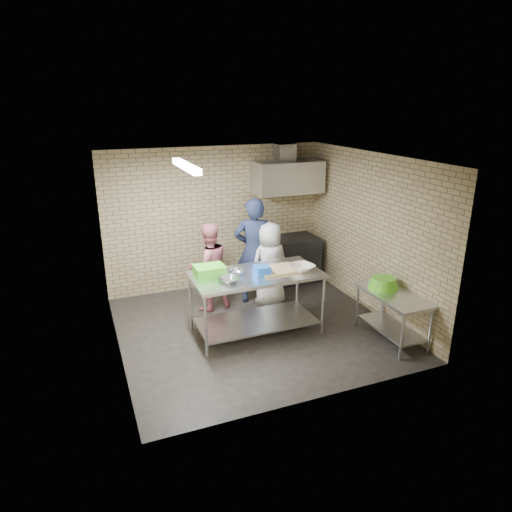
% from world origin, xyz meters
% --- Properties ---
extents(floor, '(4.20, 4.20, 0.00)m').
position_xyz_m(floor, '(0.00, 0.00, 0.00)').
color(floor, black).
rests_on(floor, ground).
extents(ceiling, '(4.20, 4.20, 0.00)m').
position_xyz_m(ceiling, '(0.00, 0.00, 2.70)').
color(ceiling, black).
rests_on(ceiling, ground).
extents(back_wall, '(4.20, 0.06, 2.70)m').
position_xyz_m(back_wall, '(0.00, 2.00, 1.35)').
color(back_wall, tan).
rests_on(back_wall, ground).
extents(front_wall, '(4.20, 0.06, 2.70)m').
position_xyz_m(front_wall, '(0.00, -2.00, 1.35)').
color(front_wall, tan).
rests_on(front_wall, ground).
extents(left_wall, '(0.06, 4.00, 2.70)m').
position_xyz_m(left_wall, '(-2.10, 0.00, 1.35)').
color(left_wall, tan).
rests_on(left_wall, ground).
extents(right_wall, '(0.06, 4.00, 2.70)m').
position_xyz_m(right_wall, '(2.10, 0.00, 1.35)').
color(right_wall, tan).
rests_on(right_wall, ground).
extents(prep_table, '(1.97, 0.99, 0.99)m').
position_xyz_m(prep_table, '(-0.02, -0.11, 0.49)').
color(prep_table, silver).
rests_on(prep_table, floor).
extents(side_counter, '(0.60, 1.20, 0.75)m').
position_xyz_m(side_counter, '(1.80, -1.10, 0.38)').
color(side_counter, silver).
rests_on(side_counter, floor).
extents(stove, '(1.20, 0.70, 0.90)m').
position_xyz_m(stove, '(1.35, 1.65, 0.45)').
color(stove, black).
rests_on(stove, floor).
extents(range_hood, '(1.30, 0.60, 0.60)m').
position_xyz_m(range_hood, '(1.35, 1.70, 2.10)').
color(range_hood, silver).
rests_on(range_hood, back_wall).
extents(hood_duct, '(0.35, 0.30, 0.30)m').
position_xyz_m(hood_duct, '(1.35, 1.85, 2.55)').
color(hood_duct, '#A5A8AD').
rests_on(hood_duct, back_wall).
extents(wall_shelf, '(0.80, 0.20, 0.04)m').
position_xyz_m(wall_shelf, '(1.65, 1.89, 1.92)').
color(wall_shelf, '#3F2B19').
rests_on(wall_shelf, back_wall).
extents(fluorescent_fixture, '(0.10, 1.25, 0.08)m').
position_xyz_m(fluorescent_fixture, '(-1.00, 0.00, 2.64)').
color(fluorescent_fixture, white).
rests_on(fluorescent_fixture, ceiling).
extents(green_crate, '(0.44, 0.33, 0.18)m').
position_xyz_m(green_crate, '(-0.72, 0.01, 1.08)').
color(green_crate, green).
rests_on(green_crate, prep_table).
extents(blue_tub, '(0.22, 0.22, 0.14)m').
position_xyz_m(blue_tub, '(0.03, -0.21, 1.06)').
color(blue_tub, blue).
rests_on(blue_tub, prep_table).
extents(cutting_board, '(0.60, 0.46, 0.03)m').
position_xyz_m(cutting_board, '(0.33, -0.13, 1.00)').
color(cutting_board, tan).
rests_on(cutting_board, prep_table).
extents(mixing_bowl_a, '(0.37, 0.37, 0.08)m').
position_xyz_m(mixing_bowl_a, '(-0.52, -0.31, 1.03)').
color(mixing_bowl_a, '#BABDC2').
rests_on(mixing_bowl_a, prep_table).
extents(mixing_bowl_b, '(0.28, 0.28, 0.07)m').
position_xyz_m(mixing_bowl_b, '(-0.32, -0.06, 1.02)').
color(mixing_bowl_b, silver).
rests_on(mixing_bowl_b, prep_table).
extents(ceramic_bowl, '(0.46, 0.46, 0.09)m').
position_xyz_m(ceramic_bowl, '(0.68, -0.26, 1.03)').
color(ceramic_bowl, beige).
rests_on(ceramic_bowl, prep_table).
extents(green_basin, '(0.46, 0.46, 0.17)m').
position_xyz_m(green_basin, '(1.78, -0.85, 0.83)').
color(green_basin, '#59C626').
rests_on(green_basin, side_counter).
extents(bottle_red, '(0.07, 0.07, 0.18)m').
position_xyz_m(bottle_red, '(1.40, 1.89, 2.03)').
color(bottle_red, '#B22619').
rests_on(bottle_red, wall_shelf).
extents(bottle_green, '(0.06, 0.06, 0.15)m').
position_xyz_m(bottle_green, '(1.80, 1.89, 2.02)').
color(bottle_green, green).
rests_on(bottle_green, wall_shelf).
extents(man_navy, '(0.82, 0.69, 1.92)m').
position_xyz_m(man_navy, '(0.37, 0.97, 0.96)').
color(man_navy, '#151D35').
rests_on(man_navy, floor).
extents(woman_pink, '(0.82, 0.68, 1.54)m').
position_xyz_m(woman_pink, '(-0.46, 0.99, 0.77)').
color(woman_pink, '#C36774').
rests_on(woman_pink, floor).
extents(woman_white, '(0.80, 0.58, 1.51)m').
position_xyz_m(woman_white, '(0.58, 0.77, 0.76)').
color(woman_white, silver).
rests_on(woman_white, floor).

